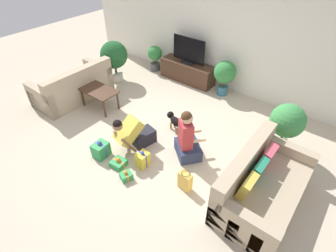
# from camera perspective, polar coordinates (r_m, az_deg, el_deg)

# --- Properties ---
(ground_plane) EXTENTS (16.00, 16.00, 0.00)m
(ground_plane) POSITION_cam_1_polar(r_m,az_deg,el_deg) (5.39, -3.85, -1.73)
(ground_plane) COLOR beige
(wall_back) EXTENTS (8.40, 0.06, 2.60)m
(wall_back) POSITION_cam_1_polar(r_m,az_deg,el_deg) (6.66, 11.59, 18.76)
(wall_back) COLOR white
(wall_back) RESTS_ON ground_plane
(sofa_left) EXTENTS (0.95, 1.78, 0.84)m
(sofa_left) POSITION_cam_1_polar(r_m,az_deg,el_deg) (6.75, -19.86, 8.03)
(sofa_left) COLOR tan
(sofa_left) RESTS_ON ground_plane
(sofa_right) EXTENTS (0.95, 1.78, 0.84)m
(sofa_right) POSITION_cam_1_polar(r_m,az_deg,el_deg) (4.30, 19.66, -12.21)
(sofa_right) COLOR tan
(sofa_right) RESTS_ON ground_plane
(coffee_table) EXTENTS (0.87, 0.52, 0.47)m
(coffee_table) POSITION_cam_1_polar(r_m,az_deg,el_deg) (6.13, -14.82, 7.14)
(coffee_table) COLOR #472D1E
(coffee_table) RESTS_ON ground_plane
(tv_console) EXTENTS (1.49, 0.46, 0.51)m
(tv_console) POSITION_cam_1_polar(r_m,az_deg,el_deg) (7.16, 4.29, 11.72)
(tv_console) COLOR #472D1E
(tv_console) RESTS_ON ground_plane
(tv) EXTENTS (0.93, 0.20, 0.66)m
(tv) POSITION_cam_1_polar(r_m,az_deg,el_deg) (6.93, 4.51, 15.79)
(tv) COLOR black
(tv) RESTS_ON tv_console
(potted_plant_corner_right) EXTENTS (0.60, 0.60, 1.03)m
(potted_plant_corner_right) POSITION_cam_1_polar(r_m,az_deg,el_deg) (5.00, 24.49, 0.67)
(potted_plant_corner_right) COLOR beige
(potted_plant_corner_right) RESTS_ON ground_plane
(potted_plant_corner_left) EXTENTS (0.70, 0.70, 1.07)m
(potted_plant_corner_left) POSITION_cam_1_polar(r_m,az_deg,el_deg) (7.11, -11.66, 14.62)
(potted_plant_corner_left) COLOR beige
(potted_plant_corner_left) RESTS_ON ground_plane
(potted_plant_back_right) EXTENTS (0.53, 0.53, 0.87)m
(potted_plant_back_right) POSITION_cam_1_polar(r_m,az_deg,el_deg) (6.50, 12.25, 11.08)
(potted_plant_back_right) COLOR #336B84
(potted_plant_back_right) RESTS_ON ground_plane
(potted_plant_back_left) EXTENTS (0.41, 0.41, 0.70)m
(potted_plant_back_left) POSITION_cam_1_polar(r_m,az_deg,el_deg) (7.65, -2.85, 15.05)
(potted_plant_back_left) COLOR #4C4C51
(potted_plant_back_left) RESTS_ON ground_plane
(person_kneeling) EXTENTS (0.48, 0.83, 0.79)m
(person_kneeling) POSITION_cam_1_polar(r_m,az_deg,el_deg) (4.90, -7.45, -1.62)
(person_kneeling) COLOR #23232D
(person_kneeling) RESTS_ON ground_plane
(person_sitting) EXTENTS (0.66, 0.64, 0.98)m
(person_sitting) POSITION_cam_1_polar(r_m,az_deg,el_deg) (4.70, 4.19, -3.00)
(person_sitting) COLOR #283351
(person_sitting) RESTS_ON ground_plane
(dog) EXTENTS (0.50, 0.27, 0.35)m
(dog) POSITION_cam_1_polar(r_m,az_deg,el_deg) (5.35, 1.36, 1.29)
(dog) COLOR black
(dog) RESTS_ON ground_plane
(gift_box_a) EXTENTS (0.26, 0.30, 0.34)m
(gift_box_a) POSITION_cam_1_polar(r_m,az_deg,el_deg) (4.98, -14.41, -4.99)
(gift_box_a) COLOR #2D934C
(gift_box_a) RESTS_ON ground_plane
(gift_box_b) EXTENTS (0.22, 0.24, 0.18)m
(gift_box_b) POSITION_cam_1_polar(r_m,az_deg,el_deg) (4.55, -9.09, -10.69)
(gift_box_b) COLOR #2D934C
(gift_box_b) RESTS_ON ground_plane
(gift_box_c) EXTENTS (0.19, 0.22, 0.33)m
(gift_box_c) POSITION_cam_1_polar(r_m,az_deg,el_deg) (4.67, -5.51, -7.23)
(gift_box_c) COLOR yellow
(gift_box_c) RESTS_ON ground_plane
(gift_box_d) EXTENTS (0.27, 0.26, 0.17)m
(gift_box_d) POSITION_cam_1_polar(r_m,az_deg,el_deg) (4.79, -10.70, -7.89)
(gift_box_d) COLOR #2D934C
(gift_box_d) RESTS_ON ground_plane
(gift_bag_a) EXTENTS (0.23, 0.16, 0.36)m
(gift_bag_a) POSITION_cam_1_polar(r_m,az_deg,el_deg) (4.30, 3.73, -11.82)
(gift_bag_a) COLOR #E5B74C
(gift_bag_a) RESTS_ON ground_plane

